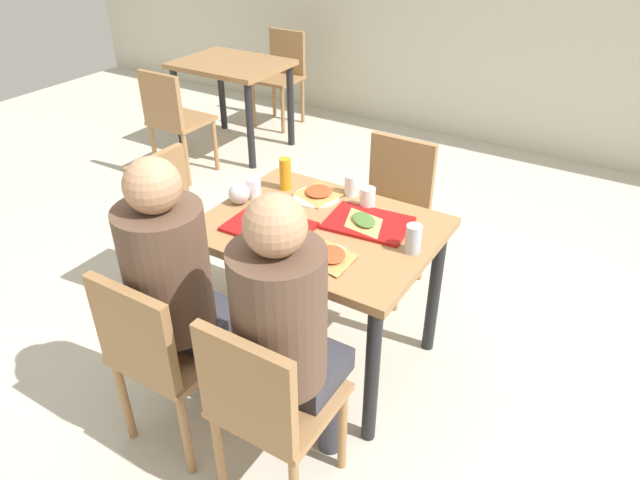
% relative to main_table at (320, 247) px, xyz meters
% --- Properties ---
extents(ground_plane, '(10.00, 10.00, 0.02)m').
position_rel_main_table_xyz_m(ground_plane, '(0.00, 0.00, -0.65)').
color(ground_plane, beige).
extents(main_table, '(1.01, 0.78, 0.76)m').
position_rel_main_table_xyz_m(main_table, '(0.00, 0.00, 0.00)').
color(main_table, '#9E7247').
rests_on(main_table, ground_plane).
extents(chair_near_left, '(0.40, 0.40, 0.86)m').
position_rel_main_table_xyz_m(chair_near_left, '(-0.25, -0.77, -0.14)').
color(chair_near_left, '#9E7247').
rests_on(chair_near_left, ground_plane).
extents(chair_near_right, '(0.40, 0.40, 0.86)m').
position_rel_main_table_xyz_m(chair_near_right, '(0.25, -0.77, -0.14)').
color(chair_near_right, '#9E7247').
rests_on(chair_near_right, ground_plane).
extents(chair_far_side, '(0.40, 0.40, 0.86)m').
position_rel_main_table_xyz_m(chair_far_side, '(0.00, 0.77, -0.14)').
color(chair_far_side, '#9E7247').
rests_on(chair_far_side, ground_plane).
extents(chair_left_end, '(0.40, 0.40, 0.86)m').
position_rel_main_table_xyz_m(chair_left_end, '(-0.89, 0.00, -0.14)').
color(chair_left_end, '#9E7247').
rests_on(chair_left_end, ground_plane).
extents(person_in_red, '(0.32, 0.42, 1.27)m').
position_rel_main_table_xyz_m(person_in_red, '(-0.25, -0.63, 0.11)').
color(person_in_red, '#383842').
rests_on(person_in_red, ground_plane).
extents(person_in_brown_jacket, '(0.32, 0.42, 1.27)m').
position_rel_main_table_xyz_m(person_in_brown_jacket, '(0.25, -0.63, 0.11)').
color(person_in_brown_jacket, '#383842').
rests_on(person_in_brown_jacket, ground_plane).
extents(tray_red_near, '(0.37, 0.27, 0.02)m').
position_rel_main_table_xyz_m(tray_red_near, '(-0.18, -0.14, 0.12)').
color(tray_red_near, '#B21414').
rests_on(tray_red_near, main_table).
extents(tray_red_far, '(0.39, 0.30, 0.02)m').
position_rel_main_table_xyz_m(tray_red_far, '(0.18, 0.12, 0.12)').
color(tray_red_far, '#B21414').
rests_on(tray_red_far, main_table).
extents(paper_plate_center, '(0.22, 0.22, 0.01)m').
position_rel_main_table_xyz_m(paper_plate_center, '(-0.15, 0.21, 0.12)').
color(paper_plate_center, white).
rests_on(paper_plate_center, main_table).
extents(paper_plate_near_edge, '(0.22, 0.22, 0.01)m').
position_rel_main_table_xyz_m(paper_plate_near_edge, '(0.15, -0.21, 0.12)').
color(paper_plate_near_edge, white).
rests_on(paper_plate_near_edge, main_table).
extents(pizza_slice_a, '(0.15, 0.22, 0.02)m').
position_rel_main_table_xyz_m(pizza_slice_a, '(-0.17, -0.13, 0.14)').
color(pizza_slice_a, '#DBAD60').
rests_on(pizza_slice_a, tray_red_near).
extents(pizza_slice_b, '(0.24, 0.23, 0.02)m').
position_rel_main_table_xyz_m(pizza_slice_b, '(0.17, 0.10, 0.14)').
color(pizza_slice_b, '#DBAD60').
rests_on(pizza_slice_b, tray_red_far).
extents(pizza_slice_c, '(0.26, 0.27, 0.02)m').
position_rel_main_table_xyz_m(pizza_slice_c, '(-0.15, 0.24, 0.13)').
color(pizza_slice_c, '#C68C47').
rests_on(pizza_slice_c, paper_plate_center).
extents(pizza_slice_d, '(0.25, 0.25, 0.02)m').
position_rel_main_table_xyz_m(pizza_slice_d, '(0.18, -0.20, 0.13)').
color(pizza_slice_d, '#C68C47').
rests_on(pizza_slice_d, paper_plate_near_edge).
extents(plastic_cup_a, '(0.07, 0.07, 0.10)m').
position_rel_main_table_xyz_m(plastic_cup_a, '(-0.03, 0.33, 0.16)').
color(plastic_cup_a, white).
rests_on(plastic_cup_a, main_table).
extents(plastic_cup_b, '(0.07, 0.07, 0.10)m').
position_rel_main_table_xyz_m(plastic_cup_b, '(0.03, -0.33, 0.16)').
color(plastic_cup_b, white).
rests_on(plastic_cup_b, main_table).
extents(plastic_cup_c, '(0.07, 0.07, 0.10)m').
position_rel_main_table_xyz_m(plastic_cup_c, '(-0.41, 0.06, 0.16)').
color(plastic_cup_c, white).
rests_on(plastic_cup_c, main_table).
extents(plastic_cup_d, '(0.07, 0.07, 0.10)m').
position_rel_main_table_xyz_m(plastic_cup_d, '(0.10, 0.25, 0.16)').
color(plastic_cup_d, white).
rests_on(plastic_cup_d, main_table).
extents(soda_can, '(0.07, 0.07, 0.12)m').
position_rel_main_table_xyz_m(soda_can, '(0.43, 0.02, 0.17)').
color(soda_can, '#B7BCC6').
rests_on(soda_can, main_table).
extents(condiment_bottle, '(0.06, 0.06, 0.16)m').
position_rel_main_table_xyz_m(condiment_bottle, '(-0.33, 0.21, 0.19)').
color(condiment_bottle, orange).
rests_on(condiment_bottle, main_table).
extents(foil_bundle, '(0.10, 0.10, 0.10)m').
position_rel_main_table_xyz_m(foil_bundle, '(-0.43, -0.02, 0.16)').
color(foil_bundle, silver).
rests_on(foil_bundle, main_table).
extents(background_table, '(0.90, 0.70, 0.76)m').
position_rel_main_table_xyz_m(background_table, '(-2.04, 1.90, -0.02)').
color(background_table, '#9E7247').
rests_on(background_table, ground_plane).
extents(background_chair_near, '(0.40, 0.40, 0.86)m').
position_rel_main_table_xyz_m(background_chair_near, '(-2.04, 1.17, -0.14)').
color(background_chair_near, '#9E7247').
rests_on(background_chair_near, ground_plane).
extents(background_chair_far, '(0.40, 0.40, 0.86)m').
position_rel_main_table_xyz_m(background_chair_far, '(-2.04, 2.63, -0.14)').
color(background_chair_far, '#9E7247').
rests_on(background_chair_far, ground_plane).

